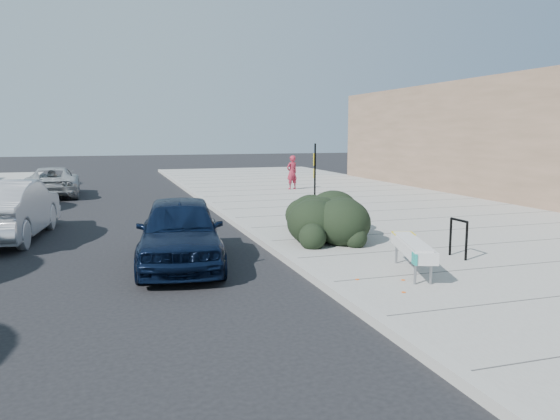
{
  "coord_description": "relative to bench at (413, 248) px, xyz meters",
  "views": [
    {
      "loc": [
        -3.82,
        -11.03,
        2.9
      ],
      "look_at": [
        0.22,
        1.58,
        1.0
      ],
      "focal_mm": 35.0,
      "sensor_mm": 36.0,
      "label": 1
    }
  ],
  "objects": [
    {
      "name": "ground",
      "position": [
        -1.84,
        1.89,
        -0.66
      ],
      "size": [
        120.0,
        120.0,
        0.0
      ],
      "primitive_type": "plane",
      "color": "black",
      "rests_on": "ground"
    },
    {
      "name": "sidewalk_near",
      "position": [
        3.76,
        6.89,
        -0.58
      ],
      "size": [
        11.2,
        50.0,
        0.15
      ],
      "primitive_type": "cube",
      "color": "gray",
      "rests_on": "ground"
    },
    {
      "name": "curb_near",
      "position": [
        -1.84,
        6.89,
        -0.57
      ],
      "size": [
        0.22,
        50.0,
        0.17
      ],
      "primitive_type": "cube",
      "color": "#9E9E99",
      "rests_on": "ground"
    },
    {
      "name": "bench",
      "position": [
        0.0,
        0.0,
        0.0
      ],
      "size": [
        1.08,
        2.15,
        0.64
      ],
      "rotation": [
        0.0,
        0.0,
        -0.31
      ],
      "color": "gray",
      "rests_on": "sidewalk_near"
    },
    {
      "name": "bike_rack",
      "position": [
        1.66,
        0.85,
        0.01
      ],
      "size": [
        0.08,
        0.59,
        0.86
      ],
      "rotation": [
        0.0,
        0.0,
        0.04
      ],
      "color": "black",
      "rests_on": "sidewalk_near"
    },
    {
      "name": "sign_post",
      "position": [
        0.63,
        6.89,
        0.86
      ],
      "size": [
        0.14,
        0.27,
        2.39
      ],
      "rotation": [
        0.0,
        0.0,
        -0.35
      ],
      "color": "black",
      "rests_on": "sidewalk_near"
    },
    {
      "name": "hedge",
      "position": [
        -0.17,
        4.39,
        0.2
      ],
      "size": [
        2.53,
        4.06,
        1.42
      ],
      "primitive_type": "ellipsoid",
      "rotation": [
        0.0,
        0.0,
        0.18
      ],
      "color": "black",
      "rests_on": "sidewalk_near"
    },
    {
      "name": "sedan_navy",
      "position": [
        -4.15,
        2.69,
        0.1
      ],
      "size": [
        2.34,
        4.62,
        1.51
      ],
      "primitive_type": "imported",
      "rotation": [
        0.0,
        0.0,
        -0.13
      ],
      "color": "black",
      "rests_on": "ground"
    },
    {
      "name": "wagon_silver",
      "position": [
        -8.23,
        7.01,
        0.16
      ],
      "size": [
        2.33,
        5.15,
        1.64
      ],
      "primitive_type": "imported",
      "rotation": [
        0.0,
        0.0,
        3.02
      ],
      "color": "silver",
      "rests_on": "ground"
    },
    {
      "name": "suv_silver",
      "position": [
        -7.94,
        17.48,
        0.01
      ],
      "size": [
        2.35,
        4.85,
        1.33
      ],
      "primitive_type": "imported",
      "rotation": [
        0.0,
        0.0,
        3.17
      ],
      "color": "#ADB0B3",
      "rests_on": "ground"
    },
    {
      "name": "pedestrian",
      "position": [
        2.92,
        15.71,
        0.31
      ],
      "size": [
        0.69,
        0.56,
        1.63
      ],
      "primitive_type": "imported",
      "rotation": [
        0.0,
        0.0,
        3.47
      ],
      "color": "maroon",
      "rests_on": "sidewalk_near"
    }
  ]
}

